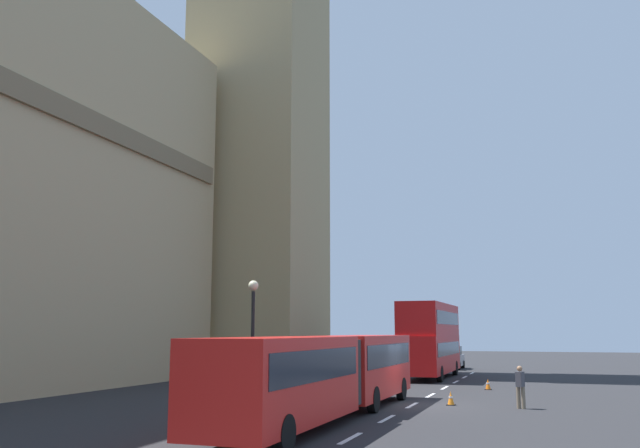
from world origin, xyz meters
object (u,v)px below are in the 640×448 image
at_px(street_lamp, 253,332).
at_px(traffic_cone_west, 451,398).
at_px(sedan_lead, 451,358).
at_px(traffic_cone_middle, 488,384).
at_px(articulated_bus, 328,369).
at_px(pedestrian_near_cones, 520,385).
at_px(double_decker_bus, 430,337).

bearing_deg(street_lamp, traffic_cone_west, -72.49).
distance_m(sedan_lead, traffic_cone_middle, 19.88).
height_order(sedan_lead, traffic_cone_middle, sedan_lead).
distance_m(traffic_cone_west, street_lamp, 8.87).
bearing_deg(articulated_bus, street_lamp, 54.30).
height_order(traffic_cone_west, pedestrian_near_cones, pedestrian_near_cones).
relative_size(sedan_lead, pedestrian_near_cones, 2.60).
bearing_deg(pedestrian_near_cones, traffic_cone_west, 82.38).
xyz_separation_m(traffic_cone_middle, pedestrian_near_cones, (-8.66, -2.03, 0.63)).
distance_m(articulated_bus, sedan_lead, 33.38).
height_order(sedan_lead, traffic_cone_west, sedan_lead).
height_order(articulated_bus, sedan_lead, articulated_bus).
xyz_separation_m(articulated_bus, street_lamp, (3.24, 4.51, 1.31)).
xyz_separation_m(traffic_cone_west, traffic_cone_middle, (8.28, -0.83, 0.00)).
bearing_deg(pedestrian_near_cones, double_decker_bus, 21.11).
relative_size(articulated_bus, traffic_cone_west, 29.89).
bearing_deg(traffic_cone_middle, pedestrian_near_cones, -166.78).
xyz_separation_m(sedan_lead, traffic_cone_west, (-27.60, -3.82, -0.63)).
height_order(traffic_cone_middle, street_lamp, street_lamp).
relative_size(street_lamp, pedestrian_near_cones, 3.12).
height_order(sedan_lead, pedestrian_near_cones, sedan_lead).
relative_size(sedan_lead, traffic_cone_middle, 7.59).
distance_m(double_decker_bus, traffic_cone_west, 16.74).
distance_m(street_lamp, pedestrian_near_cones, 11.32).
xyz_separation_m(articulated_bus, sedan_lead, (33.37, 0.29, -0.83)).
distance_m(articulated_bus, traffic_cone_west, 6.93).
xyz_separation_m(sedan_lead, street_lamp, (-30.13, 4.22, 2.14)).
bearing_deg(street_lamp, double_decker_bus, -13.53).
height_order(articulated_bus, double_decker_bus, double_decker_bus).
relative_size(traffic_cone_west, street_lamp, 0.11).
xyz_separation_m(traffic_cone_west, street_lamp, (-2.54, 8.04, 2.77)).
xyz_separation_m(articulated_bus, pedestrian_near_cones, (5.39, -6.39, -0.83)).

